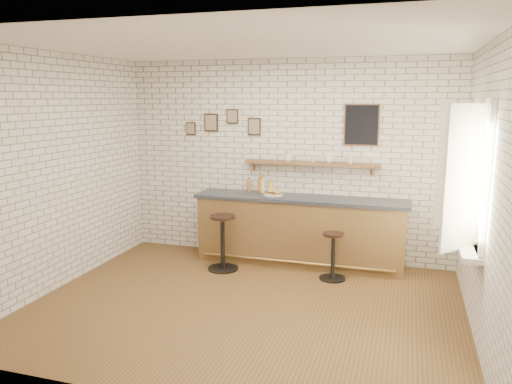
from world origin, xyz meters
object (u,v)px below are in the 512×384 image
shelf_cup_d (351,160)px  bitters_bottle_white (263,186)px  ciabatta_sandwich (274,192)px  bar_stool_right (333,254)px  bar_stool_left (223,241)px  book_lower (465,240)px  condiment_bottle_yellow (270,188)px  bitters_bottle_amber (260,185)px  shelf_cup_a (288,158)px  shelf_cup_b (314,159)px  book_upper (465,238)px  bitters_bottle_brown (249,186)px  shelf_cup_c (329,159)px  bar_counter (300,230)px  sandwich_plate (273,195)px

shelf_cup_d → bitters_bottle_white: bearing=-171.2°
ciabatta_sandwich → bar_stool_right: size_ratio=0.37×
bar_stool_left → book_lower: bearing=-16.0°
condiment_bottle_yellow → ciabatta_sandwich: bearing=-57.7°
ciabatta_sandwich → condiment_bottle_yellow: size_ratio=1.17×
bitters_bottle_amber → bar_stool_right: (1.22, -0.67, -0.79)m
shelf_cup_a → shelf_cup_d: shelf_cup_d is taller
bitters_bottle_white → shelf_cup_b: shelf_cup_b is taller
shelf_cup_d → book_upper: (1.41, -1.64, -0.59)m
bar_stool_right → shelf_cup_a: shelf_cup_a is taller
ciabatta_sandwich → bar_stool_right: ciabatta_sandwich is taller
bitters_bottle_brown → condiment_bottle_yellow: 0.34m
bar_stool_left → bar_stool_right: bar_stool_left is taller
shelf_cup_c → book_lower: size_ratio=0.52×
bar_counter → bar_stool_right: size_ratio=4.79×
bar_counter → shelf_cup_a: 1.09m
bitters_bottle_brown → condiment_bottle_yellow: size_ratio=1.08×
bitters_bottle_brown → shelf_cup_c: size_ratio=1.78×
sandwich_plate → bar_stool_left: sandwich_plate is taller
bitters_bottle_white → book_upper: size_ratio=1.02×
shelf_cup_c → book_upper: (1.72, -1.64, -0.59)m
shelf_cup_b → book_lower: shelf_cup_b is taller
shelf_cup_a → shelf_cup_c: (0.61, 0.00, -0.00)m
bar_counter → book_upper: size_ratio=12.90×
bitters_bottle_brown → bitters_bottle_amber: (0.18, -0.00, 0.03)m
bitters_bottle_white → shelf_cup_c: size_ratio=1.99×
ciabatta_sandwich → book_lower: ciabatta_sandwich is taller
bitters_bottle_white → shelf_cup_d: shelf_cup_d is taller
shelf_cup_b → shelf_cup_c: size_ratio=0.72×
bar_counter → shelf_cup_c: (0.38, 0.20, 1.04)m
bitters_bottle_brown → bitters_bottle_white: 0.22m
ciabatta_sandwich → book_upper: (2.49, -1.44, -0.10)m
bitters_bottle_white → sandwich_plate: bearing=-35.8°
bar_stool_left → shelf_cup_c: shelf_cup_c is taller
bitters_bottle_amber → shelf_cup_a: shelf_cup_a is taller
bar_counter → bitters_bottle_amber: size_ratio=10.36×
ciabatta_sandwich → shelf_cup_d: 1.20m
bitters_bottle_amber → book_lower: bearing=-30.5°
book_lower → book_upper: (0.00, 0.02, 0.02)m
bitters_bottle_white → shelf_cup_d: 1.37m
ciabatta_sandwich → bitters_bottle_amber: size_ratio=0.79×
bitters_bottle_brown → bar_stool_left: size_ratio=0.28×
bitters_bottle_brown → book_upper: 3.34m
condiment_bottle_yellow → bitters_bottle_amber: bearing=-180.0°
condiment_bottle_yellow → book_lower: size_ratio=0.86×
shelf_cup_a → shelf_cup_d: 0.92m
condiment_bottle_yellow → shelf_cup_c: bearing=2.8°
shelf_cup_c → shelf_cup_b: bearing=99.4°
sandwich_plate → ciabatta_sandwich: bearing=0.0°
book_upper → bitters_bottle_brown: bearing=162.3°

